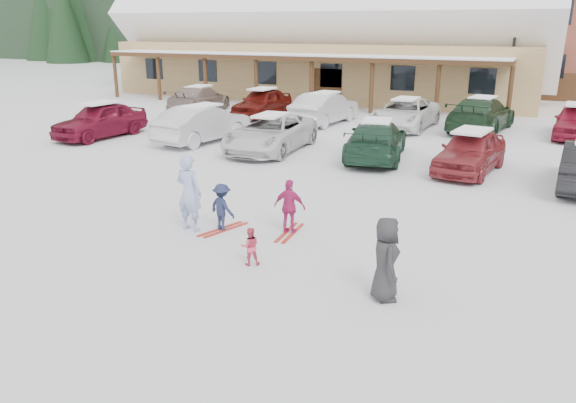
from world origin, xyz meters
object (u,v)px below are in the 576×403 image
at_px(adult_skier, 189,193).
at_px(parked_car_8, 262,103).
at_px(lamp_post, 514,46).
at_px(day_lodge, 327,37).
at_px(child_magenta, 290,207).
at_px(parked_car_2, 271,133).
at_px(toddler_red, 250,246).
at_px(parked_car_10, 405,114).
at_px(child_navy, 222,207).
at_px(bystander_dark, 386,259).
at_px(parked_car_4, 470,151).
at_px(parked_car_12, 576,121).
at_px(parked_car_0, 100,120).
at_px(parked_car_3, 376,140).
at_px(parked_car_9, 325,108).
at_px(parked_car_1, 203,124).
at_px(parked_car_7, 199,99).
at_px(parked_car_11, 481,114).

distance_m(adult_skier, parked_car_8, 17.62).
xyz_separation_m(lamp_post, parked_car_8, (-11.91, -7.41, -2.88)).
distance_m(day_lodge, child_magenta, 28.06).
xyz_separation_m(day_lodge, adult_skier, (6.79, -27.12, -3.01)).
bearing_deg(parked_car_2, toddler_red, -68.13).
xyz_separation_m(lamp_post, parked_car_10, (-4.05, -7.86, -2.91)).
bearing_deg(child_navy, parked_car_2, -53.35).
bearing_deg(bystander_dark, parked_car_4, -29.93).
relative_size(adult_skier, parked_car_8, 0.42).
xyz_separation_m(parked_car_4, parked_car_12, (3.43, 8.12, 0.03)).
distance_m(child_navy, parked_car_2, 9.01).
relative_size(parked_car_0, parked_car_3, 0.91).
bearing_deg(day_lodge, parked_car_0, -100.25).
bearing_deg(parked_car_3, parked_car_12, -141.80).
distance_m(child_navy, bystander_dark, 4.88).
height_order(child_navy, parked_car_9, parked_car_9).
distance_m(parked_car_1, parked_car_10, 9.73).
bearing_deg(parked_car_8, parked_car_3, -38.24).
bearing_deg(parked_car_7, parked_car_1, 116.32).
bearing_deg(parked_car_11, adult_skier, 81.98).
bearing_deg(day_lodge, parked_car_3, -63.94).
bearing_deg(parked_car_10, parked_car_0, -143.35).
bearing_deg(day_lodge, parked_car_7, -108.04).
relative_size(parked_car_0, parked_car_1, 0.95).
distance_m(parked_car_9, parked_car_11, 7.44).
distance_m(parked_car_2, parked_car_11, 10.59).
distance_m(parked_car_8, parked_car_12, 15.22).
bearing_deg(bystander_dark, adult_skier, 44.17).
bearing_deg(lamp_post, toddler_red, -97.33).
bearing_deg(parked_car_12, child_navy, -112.98).
distance_m(bystander_dark, parked_car_3, 11.26).
relative_size(parked_car_2, parked_car_4, 1.23).
bearing_deg(parked_car_1, parked_car_7, -47.71).
bearing_deg(parked_car_4, lamp_post, 97.96).
height_order(day_lodge, parked_car_10, day_lodge).
distance_m(lamp_post, parked_car_0, 22.32).
relative_size(child_navy, parked_car_3, 0.24).
bearing_deg(parked_car_9, child_navy, 108.50).
height_order(parked_car_3, parked_car_8, parked_car_8).
bearing_deg(toddler_red, parked_car_12, -141.83).
bearing_deg(toddler_red, child_navy, -76.27).
height_order(adult_skier, child_magenta, adult_skier).
relative_size(parked_car_4, parked_car_8, 0.94).
height_order(child_navy, parked_car_0, parked_car_0).
xyz_separation_m(lamp_post, parked_car_0, (-15.72, -15.59, -2.87)).
xyz_separation_m(child_navy, parked_car_12, (8.11, 16.42, 0.16)).
xyz_separation_m(bystander_dark, parked_car_9, (-7.73, 17.25, -0.01)).
xyz_separation_m(day_lodge, toddler_red, (9.08, -28.36, -3.54)).
bearing_deg(parked_car_9, child_magenta, 114.47).
height_order(lamp_post, parked_car_10, lamp_post).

